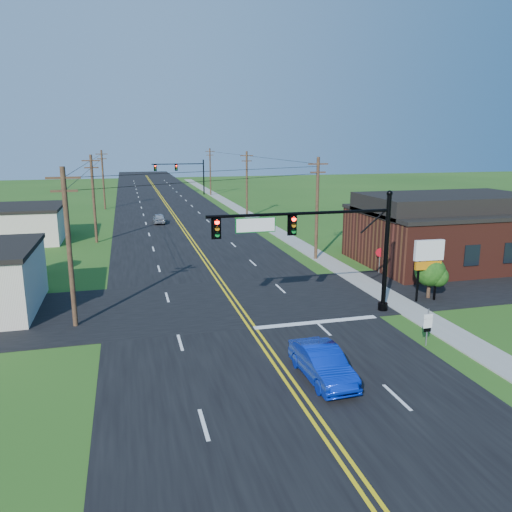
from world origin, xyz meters
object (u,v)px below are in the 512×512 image
object	(u,v)px
signal_mast_main	(318,239)
route_sign	(428,324)
stop_sign	(380,255)
blue_car	(322,364)
signal_mast_far	(181,172)

from	to	relation	value
signal_mast_main	route_sign	world-z (taller)	signal_mast_main
signal_mast_main	stop_sign	world-z (taller)	signal_mast_main
signal_mast_main	route_sign	bearing A→B (deg)	-54.52
signal_mast_main	blue_car	world-z (taller)	signal_mast_main
blue_car	route_sign	distance (m)	7.01
blue_car	stop_sign	world-z (taller)	stop_sign
blue_car	route_sign	bearing A→B (deg)	15.92
signal_mast_far	stop_sign	xyz separation A→B (m)	(8.52, -63.79, -3.05)
signal_mast_main	stop_sign	xyz separation A→B (m)	(8.62, 8.21, -3.26)
blue_car	stop_sign	size ratio (longest dim) A/B	2.18
stop_sign	signal_mast_far	bearing A→B (deg)	117.74
stop_sign	route_sign	bearing A→B (deg)	-88.68
route_sign	signal_mast_main	bearing A→B (deg)	125.65
route_sign	stop_sign	xyz separation A→B (m)	(4.68, 13.74, 0.33)
route_sign	blue_car	bearing A→B (deg)	-161.76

